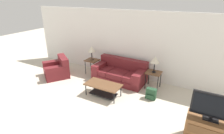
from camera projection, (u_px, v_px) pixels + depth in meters
wall_back at (128, 45)px, 6.78m from camera, size 9.09×0.06×2.60m
couch at (120, 73)px, 6.73m from camera, size 1.99×1.01×0.82m
armchair at (57, 70)px, 7.07m from camera, size 1.30×1.29×0.80m
coffee_table at (103, 87)px, 5.67m from camera, size 1.17×0.59×0.42m
side_table_left at (92, 61)px, 7.22m from camera, size 0.51×0.46×0.61m
side_table_right at (154, 74)px, 6.07m from camera, size 0.51×0.46×0.61m
table_lamp_left at (92, 49)px, 7.02m from camera, size 0.32×0.32×0.57m
table_lamp_right at (155, 60)px, 5.87m from camera, size 0.32×0.32×0.57m
tv_console at (207, 132)px, 3.79m from camera, size 0.91×0.47×0.67m
television at (214, 107)px, 3.54m from camera, size 0.86×0.20×0.61m
backpack at (151, 94)px, 5.55m from camera, size 0.32×0.24×0.36m
picture_frame at (92, 59)px, 7.10m from camera, size 0.10×0.04×0.13m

